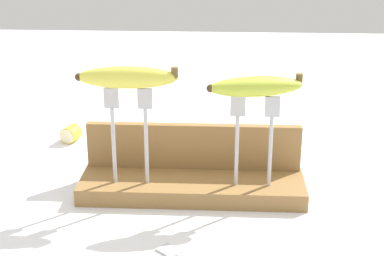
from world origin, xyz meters
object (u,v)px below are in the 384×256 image
Objects in this scene: fork_stand_left at (129,127)px; fork_stand_right at (254,133)px; banana_raised_left at (127,77)px; banana_chunk_far at (71,134)px; banana_raised_right at (256,86)px.

fork_stand_right is (0.22, 0.00, -0.01)m from fork_stand_left.
banana_raised_left is (-0.00, -0.00, 0.09)m from fork_stand_left.
banana_chunk_far is (-0.18, 0.27, -0.12)m from fork_stand_left.
banana_raised_left is at bearing -180.00° from fork_stand_right.
fork_stand_right is 0.49m from banana_chunk_far.
fork_stand_left is at bearing 180.00° from banana_raised_right.
banana_raised_right is 0.52m from banana_chunk_far.
banana_raised_left reaches higher than banana_chunk_far.
banana_raised_left is 3.82× the size of banana_chunk_far.
banana_raised_right is (0.22, -0.00, -0.01)m from banana_raised_left.
fork_stand_left is 0.23m from banana_raised_right.
banana_raised_left reaches higher than fork_stand_right.
banana_raised_right reaches higher than fork_stand_right.
fork_stand_right is 0.24m from banana_raised_left.
banana_raised_right reaches higher than fork_stand_left.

